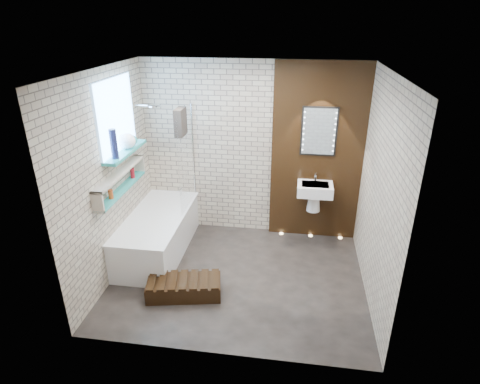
% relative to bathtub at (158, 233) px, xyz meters
% --- Properties ---
extents(ground, '(3.20, 3.20, 0.00)m').
position_rel_bathtub_xyz_m(ground, '(1.22, -0.45, -0.29)').
color(ground, black).
rests_on(ground, ground).
extents(room_shell, '(3.24, 3.20, 2.60)m').
position_rel_bathtub_xyz_m(room_shell, '(1.22, -0.45, 1.01)').
color(room_shell, tan).
rests_on(room_shell, ground).
extents(walnut_panel, '(1.30, 0.06, 2.60)m').
position_rel_bathtub_xyz_m(walnut_panel, '(2.17, 0.82, 1.01)').
color(walnut_panel, black).
rests_on(walnut_panel, ground).
extents(clerestory_window, '(0.18, 1.00, 0.94)m').
position_rel_bathtub_xyz_m(clerestory_window, '(-0.34, -0.10, 1.61)').
color(clerestory_window, '#7FADE0').
rests_on(clerestory_window, room_shell).
extents(display_niche, '(0.14, 1.30, 0.26)m').
position_rel_bathtub_xyz_m(display_niche, '(-0.31, -0.30, 0.91)').
color(display_niche, teal).
rests_on(display_niche, room_shell).
extents(bathtub, '(0.79, 1.74, 0.70)m').
position_rel_bathtub_xyz_m(bathtub, '(0.00, 0.00, 0.00)').
color(bathtub, white).
rests_on(bathtub, ground).
extents(bath_screen, '(0.01, 0.78, 1.40)m').
position_rel_bathtub_xyz_m(bath_screen, '(0.35, 0.44, 0.99)').
color(bath_screen, white).
rests_on(bath_screen, bathtub).
extents(towel, '(0.10, 0.27, 0.36)m').
position_rel_bathtub_xyz_m(towel, '(0.35, 0.26, 1.56)').
color(towel, black).
rests_on(towel, bath_screen).
extents(shower_head, '(0.18, 0.18, 0.02)m').
position_rel_bathtub_xyz_m(shower_head, '(-0.08, 0.50, 1.71)').
color(shower_head, silver).
rests_on(shower_head, room_shell).
extents(washbasin, '(0.50, 0.36, 0.58)m').
position_rel_bathtub_xyz_m(washbasin, '(2.17, 0.62, 0.50)').
color(washbasin, white).
rests_on(washbasin, walnut_panel).
extents(led_mirror, '(0.50, 0.02, 0.70)m').
position_rel_bathtub_xyz_m(led_mirror, '(2.17, 0.78, 1.36)').
color(led_mirror, black).
rests_on(led_mirror, walnut_panel).
extents(walnut_step, '(0.94, 0.55, 0.20)m').
position_rel_bathtub_xyz_m(walnut_step, '(0.62, -0.90, -0.19)').
color(walnut_step, black).
rests_on(walnut_step, ground).
extents(niche_bottles, '(0.06, 0.73, 0.14)m').
position_rel_bathtub_xyz_m(niche_bottles, '(-0.31, -0.23, 0.87)').
color(niche_bottles, '#B2461B').
rests_on(niche_bottles, display_niche).
extents(sill_vases, '(0.20, 0.64, 0.36)m').
position_rel_bathtub_xyz_m(sill_vases, '(-0.28, -0.08, 1.37)').
color(sill_vases, '#161A3C').
rests_on(sill_vases, clerestory_window).
extents(floor_uplights, '(0.96, 0.06, 0.01)m').
position_rel_bathtub_xyz_m(floor_uplights, '(2.17, 0.75, -0.29)').
color(floor_uplights, '#FFD899').
rests_on(floor_uplights, ground).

